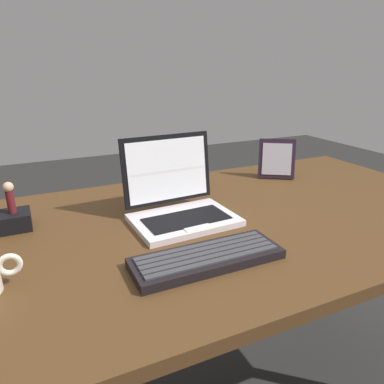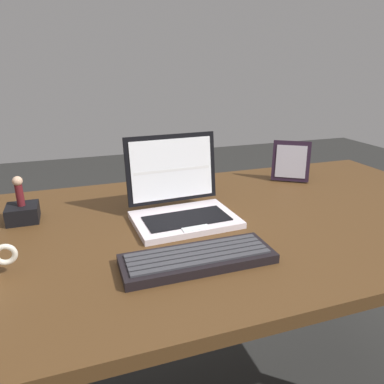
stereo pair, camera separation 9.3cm
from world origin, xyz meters
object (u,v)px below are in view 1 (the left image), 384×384
Objects in this scene: external_keyboard at (207,258)px; figurine at (10,196)px; photo_frame at (277,159)px; figurine_stand at (14,221)px; laptop_front at (179,203)px.

figurine reaches higher than external_keyboard.
photo_frame is at bearing 4.90° from figurine.
photo_frame reaches higher than figurine_stand.
external_keyboard is at bearing -43.91° from figurine.
laptop_front is at bearing 81.44° from external_keyboard.
photo_frame is 0.90m from figurine_stand.
figurine_stand reaches higher than external_keyboard.
figurine_stand is 0.07m from figurine.
laptop_front is 3.44× the size of figurine_stand.
external_keyboard is 2.27× the size of photo_frame.
photo_frame reaches higher than external_keyboard.
photo_frame is 1.79× the size of figurine_stand.
figurine_stand is (-0.38, 0.37, 0.01)m from external_keyboard.
figurine_stand is at bearing -175.10° from photo_frame.
laptop_front is 0.43m from figurine_stand.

